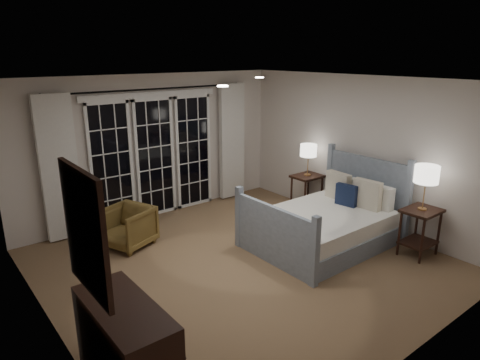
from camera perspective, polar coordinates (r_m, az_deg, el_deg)
floor at (r=6.11m, az=0.30°, el=-11.02°), size 5.00×5.00×0.00m
ceiling at (r=5.42m, az=0.34°, el=13.06°), size 5.00×5.00×0.00m
wall_left at (r=4.59m, az=-24.87°, el=-5.23°), size 0.02×5.00×2.50m
wall_right at (r=7.42m, az=15.56°, el=3.67°), size 0.02×5.00×2.50m
wall_back at (r=7.69m, az=-11.48°, el=4.39°), size 5.00×0.02×2.50m
wall_front at (r=4.13m, az=22.86°, el=-7.41°), size 5.00×0.02×2.50m
french_doors at (r=7.69m, az=-11.27°, el=3.18°), size 2.50×0.04×2.20m
curtain_rod at (r=7.46m, az=-11.57°, el=11.79°), size 3.50×0.03×0.03m
curtain_left at (r=7.03m, az=-22.97°, el=1.40°), size 0.55×0.10×2.25m
curtain_right at (r=8.48m, az=-1.10°, el=5.15°), size 0.55×0.10×2.25m
downlight_a at (r=6.40m, az=2.61°, el=13.50°), size 0.12×0.12×0.01m
downlight_b at (r=4.74m, az=-2.33°, el=12.41°), size 0.12×0.12×0.01m
bed at (r=6.71m, az=11.35°, el=-5.77°), size 2.11×1.51×1.23m
nightstand_left at (r=6.68m, az=22.88°, el=-5.54°), size 0.54×0.43×0.70m
nightstand_right at (r=7.96m, az=8.89°, el=-0.98°), size 0.53×0.42×0.69m
lamp_left at (r=6.45m, az=23.63°, el=0.66°), size 0.33×0.33×0.64m
lamp_right at (r=7.78m, az=9.12°, el=3.87°), size 0.30×0.30×0.57m
armchair at (r=6.71m, az=-14.78°, el=-6.07°), size 0.88×0.87×0.62m
dresser at (r=4.06m, az=-14.88°, el=-20.81°), size 0.49×1.16×0.82m
mirror at (r=3.42m, az=-19.92°, el=-6.56°), size 0.05×0.85×1.00m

